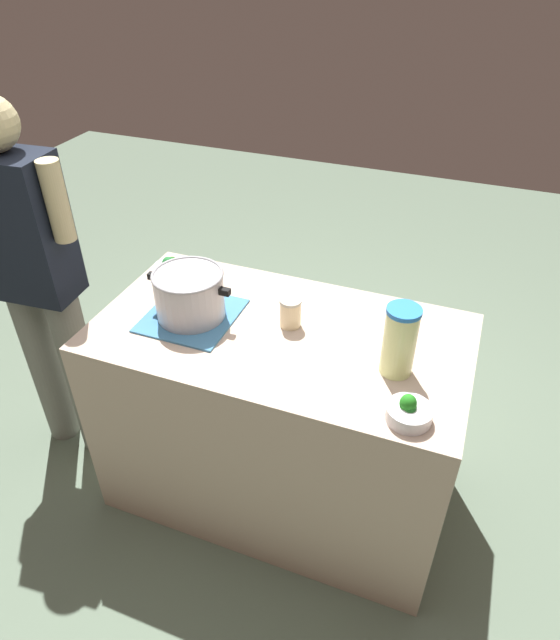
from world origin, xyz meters
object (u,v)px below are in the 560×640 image
object	(u,v)px
broccoli_bowl_center	(409,412)
person_cook	(36,281)
lemonade_pitcher	(400,341)
mason_jar	(290,312)
cooking_pot	(189,294)
broccoli_bowl_front	(169,268)

from	to	relation	value
broccoli_bowl_center	person_cook	world-z (taller)	person_cook
lemonade_pitcher	mason_jar	size ratio (longest dim) A/B	2.22
cooking_pot	lemonade_pitcher	distance (m)	0.78
lemonade_pitcher	broccoli_bowl_center	size ratio (longest dim) A/B	1.79
mason_jar	broccoli_bowl_front	size ratio (longest dim) A/B	0.98
cooking_pot	mason_jar	bearing A→B (deg)	-167.50
mason_jar	broccoli_bowl_front	world-z (taller)	mason_jar
mason_jar	person_cook	size ratio (longest dim) A/B	0.07
broccoli_bowl_front	mason_jar	bearing A→B (deg)	165.15
broccoli_bowl_center	person_cook	size ratio (longest dim) A/B	0.09
mason_jar	person_cook	bearing A→B (deg)	6.50
mason_jar	broccoli_bowl_center	world-z (taller)	mason_jar
cooking_pot	mason_jar	size ratio (longest dim) A/B	2.94
cooking_pot	lemonade_pitcher	world-z (taller)	lemonade_pitcher
cooking_pot	person_cook	distance (m)	0.69
lemonade_pitcher	broccoli_bowl_center	bearing A→B (deg)	111.30
broccoli_bowl_center	person_cook	distance (m)	1.56
cooking_pot	broccoli_bowl_front	distance (m)	0.34
mason_jar	broccoli_bowl_center	size ratio (longest dim) A/B	0.81
lemonade_pitcher	broccoli_bowl_center	world-z (taller)	lemonade_pitcher
person_cook	broccoli_bowl_center	bearing A→B (deg)	172.61
broccoli_bowl_center	person_cook	bearing A→B (deg)	-7.39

